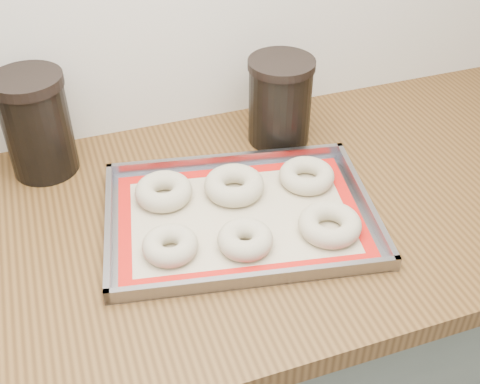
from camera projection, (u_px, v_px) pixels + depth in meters
name	position (u px, v px, depth m)	size (l,w,h in m)	color
countertop	(144.00, 239.00, 1.04)	(3.06, 0.68, 0.04)	brown
baking_tray	(240.00, 216.00, 1.05)	(0.51, 0.41, 0.03)	gray
baking_mat	(240.00, 217.00, 1.05)	(0.47, 0.36, 0.00)	#C6B793
bagel_front_left	(170.00, 245.00, 0.97)	(0.09, 0.09, 0.03)	#C1B596
bagel_front_mid	(245.00, 239.00, 0.98)	(0.09, 0.09, 0.04)	#C1B596
bagel_front_right	(330.00, 224.00, 1.01)	(0.11, 0.11, 0.03)	#C1B596
bagel_back_left	(164.00, 191.00, 1.08)	(0.10, 0.10, 0.04)	#C1B596
bagel_back_mid	(234.00, 185.00, 1.09)	(0.11, 0.11, 0.04)	#C1B596
bagel_back_right	(307.00, 176.00, 1.12)	(0.10, 0.10, 0.03)	#C1B596
canister_mid	(37.00, 124.00, 1.11)	(0.13, 0.13, 0.20)	black
canister_right	(280.00, 101.00, 1.20)	(0.13, 0.13, 0.18)	black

